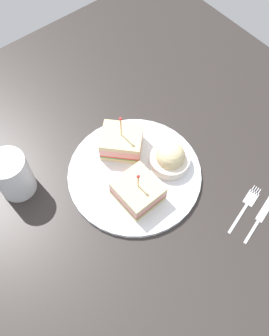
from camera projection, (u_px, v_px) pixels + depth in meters
The scene contains 8 objects.
ground_plane at pixel (134, 177), 82.68cm from camera, with size 108.37×108.37×2.00cm, color #2D2826.
plate at pixel (134, 174), 81.33cm from camera, with size 29.25×29.25×1.11cm, color white.
sandwich_half_front at pixel (138, 191), 75.99cm from camera, with size 8.42×8.86×8.99cm.
sandwich_half_back at pixel (122, 142), 81.66cm from camera, with size 11.53×11.57×11.30cm.
coleslaw_bowl at pixel (170, 158), 79.97cm from camera, with size 8.79×8.79×6.33cm.
drink_glass at pixel (13, 176), 76.22cm from camera, with size 7.66×7.66×10.50cm.
fork at pixel (247, 204), 78.13cm from camera, with size 12.78×4.41×0.35cm.
knife at pixel (261, 216), 76.79cm from camera, with size 12.83×4.28×0.35cm.
Camera 1 is at (-24.79, -30.64, 71.71)cm, focal length 39.56 mm.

